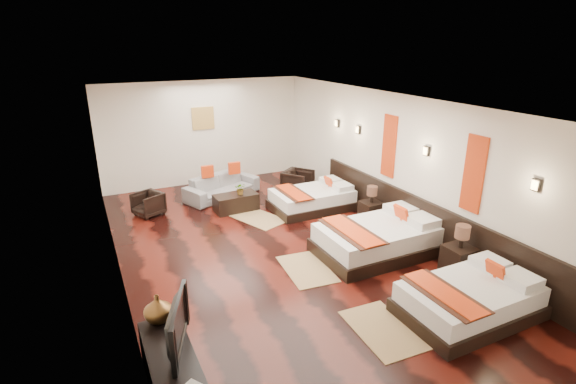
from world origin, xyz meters
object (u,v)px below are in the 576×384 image
figurine (158,308)px  sofa (222,186)px  tv_console (176,384)px  coffee_table (236,202)px  nightstand_b (371,210)px  armchair_left (148,204)px  bed_near (470,299)px  tv (171,326)px  armchair_right (298,182)px  bed_far (313,199)px  nightstand_a (459,257)px  bed_mid (378,238)px  table_plant (241,189)px

figurine → sofa: bearing=64.9°
tv_console → coffee_table: (2.51, 5.14, -0.08)m
nightstand_b → armchair_left: bearing=149.5°
bed_near → nightstand_b: 3.50m
tv → armchair_right: 6.80m
bed_far → armchair_left: bearing=160.1°
tv → sofa: size_ratio=0.51×
figurine → sofa: (2.51, 5.37, -0.45)m
bed_near → bed_far: 4.67m
bed_far → sofa: size_ratio=0.98×
nightstand_a → armchair_left: size_ratio=1.53×
bed_mid → tv_console: size_ratio=1.25×
tv → armchair_left: (0.57, 5.48, -0.57)m
bed_near → tv: 4.21m
nightstand_b → coffee_table: bearing=141.4°
bed_near → armchair_right: size_ratio=2.84×
figurine → table_plant: 5.01m
tv_console → figurine: size_ratio=5.04×
bed_far → nightstand_a: bearing=-78.6°
nightstand_a → tv_console: nightstand_a is taller
sofa → armchair_left: bearing=171.6°
nightstand_b → figurine: bearing=-154.3°
armchair_right → coffee_table: size_ratio=0.70×
sofa → coffee_table: size_ratio=1.93×
nightstand_a → nightstand_b: 2.49m
nightstand_b → table_plant: nightstand_b is taller
bed_far → nightstand_a: nightstand_a is taller
sofa → armchair_left: size_ratio=3.28×
tv_console → armchair_left: bearing=83.8°
tv → armchair_right: (4.29, 5.25, -0.52)m
tv → figurine: tv is taller
bed_mid → nightstand_a: bearing=-58.8°
bed_near → coffee_table: (-1.68, 5.36, -0.06)m
armchair_right → table_plant: 1.79m
figurine → bed_far: bearing=40.9°
nightstand_b → figurine: figurine is taller
bed_mid → coffee_table: (-1.68, 3.19, -0.09)m
bed_mid → figurine: size_ratio=6.27×
nightstand_b → sofa: (-2.43, 2.99, -0.01)m
bed_far → coffee_table: size_ratio=1.90×
figurine → coffee_table: figurine is taller
bed_mid → bed_far: bed_mid is taller
figurine → armchair_left: 4.98m
tv → bed_far: bearing=-23.6°
bed_far → tv: tv is taller
bed_far → sofa: bearing=134.1°
figurine → nightstand_a: bearing=-1.2°
figurine → nightstand_b: bearing=25.7°
bed_near → tv_console: (-4.20, 0.22, 0.02)m
armchair_left → nightstand_b: bearing=34.2°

